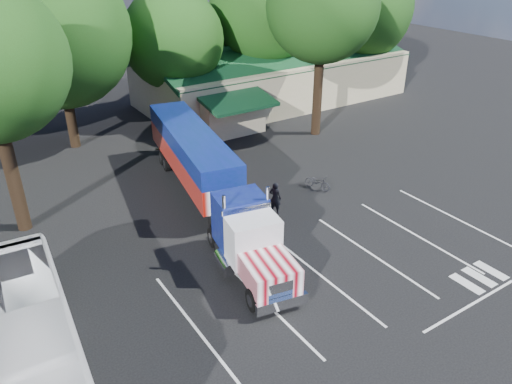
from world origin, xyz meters
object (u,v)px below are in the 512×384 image
semi_truck (205,171)px  woman (275,198)px  silver_sedan (280,106)px  tour_bus (35,349)px  bicycle (318,182)px

semi_truck → woman: semi_truck is taller
woman → silver_sedan: 17.44m
tour_bus → silver_sedan: (24.08, 19.31, -0.88)m
semi_truck → bicycle: 7.19m
semi_truck → bicycle: size_ratio=10.73×
woman → bicycle: size_ratio=1.08×
semi_truck → tour_bus: size_ratio=1.66×
woman → silver_sedan: size_ratio=0.45×
bicycle → woman: bearing=175.6°
silver_sedan → tour_bus: bearing=115.8°
woman → bicycle: (3.90, 1.00, -0.48)m
bicycle → silver_sedan: size_ratio=0.41×
woman → silver_sedan: woman is taller
semi_truck → silver_sedan: bearing=50.6°
semi_truck → woman: 4.23m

